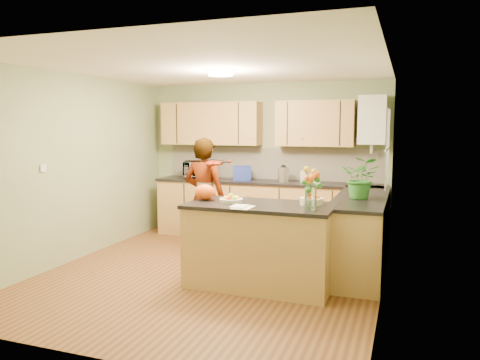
% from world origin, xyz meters
% --- Properties ---
extents(floor, '(4.50, 4.50, 0.00)m').
position_xyz_m(floor, '(0.00, 0.00, 0.00)').
color(floor, brown).
rests_on(floor, ground).
extents(ceiling, '(4.00, 4.50, 0.02)m').
position_xyz_m(ceiling, '(0.00, 0.00, 2.50)').
color(ceiling, white).
rests_on(ceiling, wall_back).
extents(wall_back, '(4.00, 0.02, 2.50)m').
position_xyz_m(wall_back, '(0.00, 2.25, 1.25)').
color(wall_back, gray).
rests_on(wall_back, floor).
extents(wall_front, '(4.00, 0.02, 2.50)m').
position_xyz_m(wall_front, '(0.00, -2.25, 1.25)').
color(wall_front, gray).
rests_on(wall_front, floor).
extents(wall_left, '(0.02, 4.50, 2.50)m').
position_xyz_m(wall_left, '(-2.00, 0.00, 1.25)').
color(wall_left, gray).
rests_on(wall_left, floor).
extents(wall_right, '(0.02, 4.50, 2.50)m').
position_xyz_m(wall_right, '(2.00, 0.00, 1.25)').
color(wall_right, gray).
rests_on(wall_right, floor).
extents(back_counter, '(3.64, 0.62, 0.94)m').
position_xyz_m(back_counter, '(0.10, 1.95, 0.47)').
color(back_counter, '#A37C41').
rests_on(back_counter, floor).
extents(right_counter, '(0.62, 2.24, 0.94)m').
position_xyz_m(right_counter, '(1.70, 0.85, 0.47)').
color(right_counter, '#A37C41').
rests_on(right_counter, floor).
extents(splashback, '(3.60, 0.02, 0.52)m').
position_xyz_m(splashback, '(0.10, 2.23, 1.20)').
color(splashback, white).
rests_on(splashback, back_counter).
extents(upper_cabinets, '(3.20, 0.34, 0.70)m').
position_xyz_m(upper_cabinets, '(-0.18, 2.08, 1.85)').
color(upper_cabinets, '#A37C41').
rests_on(upper_cabinets, wall_back).
extents(boiler, '(0.40, 0.30, 0.86)m').
position_xyz_m(boiler, '(1.70, 2.09, 1.90)').
color(boiler, white).
rests_on(boiler, wall_back).
extents(window_right, '(0.01, 1.30, 1.05)m').
position_xyz_m(window_right, '(1.99, 0.60, 1.55)').
color(window_right, white).
rests_on(window_right, wall_right).
extents(light_switch, '(0.02, 0.09, 0.09)m').
position_xyz_m(light_switch, '(-1.99, -0.60, 1.30)').
color(light_switch, white).
rests_on(light_switch, wall_left).
extents(ceiling_lamp, '(0.30, 0.30, 0.07)m').
position_xyz_m(ceiling_lamp, '(0.00, 0.30, 2.46)').
color(ceiling_lamp, '#FFEABF').
rests_on(ceiling_lamp, ceiling).
extents(peninsula_island, '(1.65, 0.84, 0.94)m').
position_xyz_m(peninsula_island, '(0.68, -0.20, 0.47)').
color(peninsula_island, '#A37C41').
rests_on(peninsula_island, floor).
extents(fruit_dish, '(0.27, 0.27, 0.10)m').
position_xyz_m(fruit_dish, '(0.33, -0.20, 0.98)').
color(fruit_dish, beige).
rests_on(fruit_dish, peninsula_island).
extents(orange_bowl, '(0.26, 0.26, 0.15)m').
position_xyz_m(orange_bowl, '(1.23, -0.05, 1.01)').
color(orange_bowl, beige).
rests_on(orange_bowl, peninsula_island).
extents(flower_vase, '(0.28, 0.28, 0.52)m').
position_xyz_m(flower_vase, '(1.28, -0.38, 1.29)').
color(flower_vase, silver).
rests_on(flower_vase, peninsula_island).
extents(orange_bag, '(0.26, 0.22, 0.19)m').
position_xyz_m(orange_bag, '(-0.02, -0.15, 1.04)').
color(orange_bag, '#FF5B15').
rests_on(orange_bag, peninsula_island).
extents(papers, '(0.20, 0.27, 0.01)m').
position_xyz_m(papers, '(0.58, -0.50, 0.95)').
color(papers, white).
rests_on(papers, peninsula_island).
extents(violinist, '(0.63, 0.44, 1.65)m').
position_xyz_m(violinist, '(-0.42, 0.72, 0.83)').
color(violinist, tan).
rests_on(violinist, floor).
extents(violin, '(0.61, 0.53, 0.15)m').
position_xyz_m(violin, '(-0.22, 0.50, 1.32)').
color(violin, '#551105').
rests_on(violin, violinist).
extents(microwave, '(0.59, 0.48, 0.29)m').
position_xyz_m(microwave, '(-1.06, 1.96, 1.08)').
color(microwave, white).
rests_on(microwave, back_counter).
extents(blue_box, '(0.34, 0.30, 0.23)m').
position_xyz_m(blue_box, '(-0.30, 1.93, 1.05)').
color(blue_box, navy).
rests_on(blue_box, back_counter).
extents(kettle, '(0.17, 0.17, 0.31)m').
position_xyz_m(kettle, '(0.39, 1.92, 1.07)').
color(kettle, silver).
rests_on(kettle, back_counter).
extents(jar_cream, '(0.15, 0.15, 0.18)m').
position_xyz_m(jar_cream, '(0.71, 1.97, 1.03)').
color(jar_cream, beige).
rests_on(jar_cream, back_counter).
extents(jar_white, '(0.12, 0.12, 0.16)m').
position_xyz_m(jar_white, '(0.92, 1.92, 1.02)').
color(jar_white, white).
rests_on(jar_white, back_counter).
extents(potted_plant, '(0.49, 0.44, 0.51)m').
position_xyz_m(potted_plant, '(1.70, 0.59, 1.19)').
color(potted_plant, '#2F7D29').
rests_on(potted_plant, right_counter).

